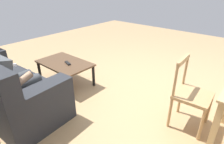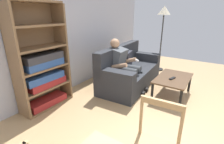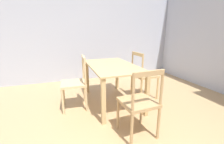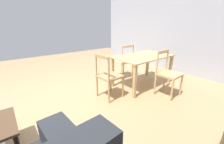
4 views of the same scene
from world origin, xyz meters
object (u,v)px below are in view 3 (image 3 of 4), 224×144
at_px(dining_chair_near_wall, 144,75).
at_px(dining_chair_facing_couch, 139,103).
at_px(dining_table, 112,71).
at_px(dining_chair_by_doorway, 75,83).

xyz_separation_m(dining_chair_near_wall, dining_chair_facing_couch, (1.03, -0.67, -0.02)).
relative_size(dining_table, dining_chair_facing_couch, 1.54).
bearing_deg(dining_table, dining_chair_near_wall, 89.90).
height_order(dining_chair_near_wall, dining_chair_by_doorway, dining_chair_near_wall).
relative_size(dining_chair_near_wall, dining_chair_by_doorway, 1.02).
bearing_deg(dining_chair_near_wall, dining_table, -90.10).
distance_m(dining_table, dining_chair_facing_couch, 1.05).
height_order(dining_table, dining_chair_near_wall, dining_chair_near_wall).
bearing_deg(dining_chair_facing_couch, dining_chair_by_doorway, -146.68).
distance_m(dining_chair_near_wall, dining_chair_by_doorway, 1.35).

